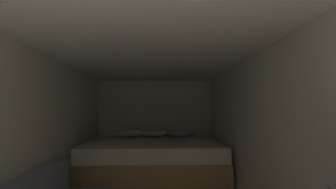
# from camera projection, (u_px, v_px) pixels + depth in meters

# --- Properties ---
(wall_back) EXTENTS (2.54, 0.05, 2.00)m
(wall_back) POSITION_uv_depth(u_px,v_px,m) (155.00, 126.00, 5.16)
(wall_back) COLOR silver
(wall_back) RESTS_ON ground
(wall_left) EXTENTS (0.05, 5.28, 2.00)m
(wall_left) POSITION_uv_depth(u_px,v_px,m) (29.00, 144.00, 2.46)
(wall_left) COLOR silver
(wall_left) RESTS_ON ground
(wall_right) EXTENTS (0.05, 5.28, 2.00)m
(wall_right) POSITION_uv_depth(u_px,v_px,m) (265.00, 143.00, 2.54)
(wall_right) COLOR silver
(wall_right) RESTS_ON ground
(ceiling_slab) EXTENTS (2.54, 5.28, 0.05)m
(ceiling_slab) POSITION_uv_depth(u_px,v_px,m) (150.00, 48.00, 2.57)
(ceiling_slab) COLOR white
(ceiling_slab) RESTS_ON wall_left
(bed) EXTENTS (2.32, 1.73, 0.96)m
(bed) POSITION_uv_depth(u_px,v_px,m) (154.00, 163.00, 4.20)
(bed) COLOR tan
(bed) RESTS_ON ground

